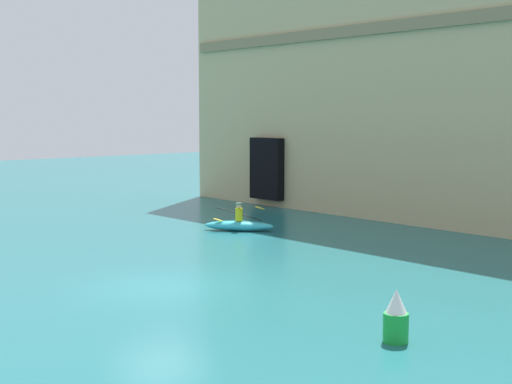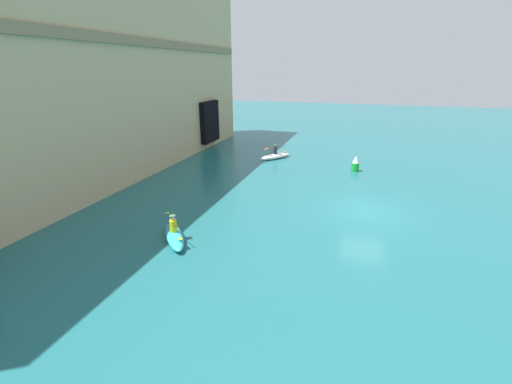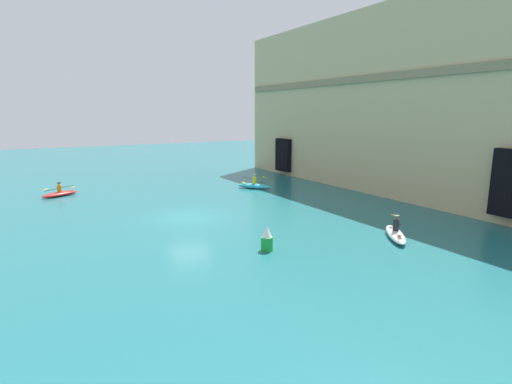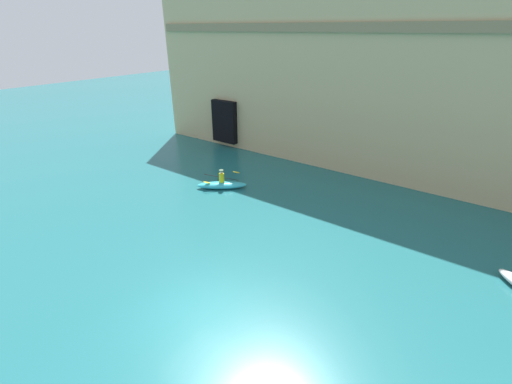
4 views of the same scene
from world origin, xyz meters
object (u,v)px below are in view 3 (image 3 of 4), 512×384
(kayak_cyan, at_px, (254,186))
(kayak_white, at_px, (395,234))
(kayak_red, at_px, (60,193))
(marker_buoy, at_px, (267,239))

(kayak_cyan, height_order, kayak_white, kayak_white)
(kayak_white, distance_m, kayak_red, 24.86)
(kayak_cyan, height_order, kayak_red, kayak_cyan)
(kayak_cyan, distance_m, kayak_red, 15.45)
(kayak_cyan, xyz_separation_m, kayak_white, (15.63, -0.59, -0.01))
(kayak_red, distance_m, marker_buoy, 20.13)
(kayak_red, bearing_deg, kayak_cyan, -44.66)
(kayak_cyan, relative_size, kayak_white, 0.95)
(kayak_red, relative_size, marker_buoy, 2.44)
(kayak_white, relative_size, marker_buoy, 2.49)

